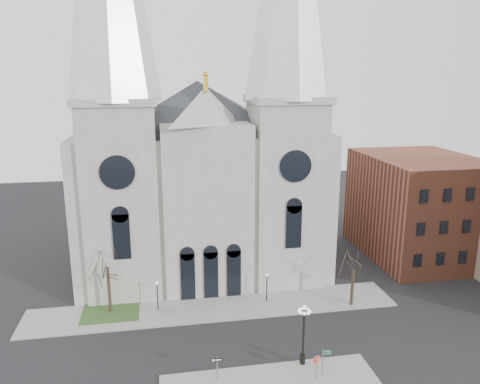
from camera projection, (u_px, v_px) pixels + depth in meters
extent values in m
plane|color=black|center=(230.00, 369.00, 40.44)|extent=(160.00, 160.00, 0.00)
cube|color=gray|center=(214.00, 308.00, 50.92)|extent=(40.00, 6.00, 0.14)
cube|color=#2F4E21|center=(111.00, 312.00, 50.00)|extent=(6.00, 5.00, 0.18)
cube|color=#99968F|center=(200.00, 195.00, 63.06)|extent=(30.00, 24.00, 18.00)
pyramid|color=#2D3035|center=(197.00, 81.00, 59.40)|extent=(33.00, 26.40, 6.00)
cube|color=#99968F|center=(122.00, 200.00, 52.84)|extent=(8.00, 8.00, 22.00)
cylinder|color=black|center=(117.00, 172.00, 48.00)|extent=(3.60, 0.30, 3.60)
cube|color=#99968F|center=(285.00, 193.00, 56.08)|extent=(8.00, 8.00, 22.00)
cylinder|color=black|center=(295.00, 166.00, 51.24)|extent=(3.60, 0.30, 3.60)
cube|color=#99968F|center=(207.00, 210.00, 53.33)|extent=(10.00, 5.00, 19.50)
pyramid|color=#99968F|center=(206.00, 106.00, 50.47)|extent=(11.00, 5.00, 4.00)
cube|color=brown|center=(418.00, 206.00, 64.84)|extent=(14.00, 18.00, 14.00)
cylinder|color=#2D2319|center=(109.00, 290.00, 49.38)|extent=(0.32, 0.32, 5.25)
cylinder|color=#2D2319|center=(352.00, 288.00, 51.07)|extent=(0.32, 0.32, 4.20)
cylinder|color=black|center=(158.00, 297.00, 49.99)|extent=(0.12, 0.12, 3.00)
sphere|color=white|center=(157.00, 283.00, 49.60)|extent=(0.32, 0.32, 0.32)
cylinder|color=black|center=(267.00, 288.00, 52.04)|extent=(0.12, 0.12, 3.00)
sphere|color=white|center=(267.00, 275.00, 51.65)|extent=(0.32, 0.32, 0.32)
cylinder|color=slate|center=(317.00, 367.00, 38.81)|extent=(0.08, 0.08, 2.04)
cylinder|color=red|center=(317.00, 360.00, 38.63)|extent=(0.71, 0.15, 0.71)
cylinder|color=white|center=(317.00, 360.00, 38.63)|extent=(0.76, 0.14, 0.76)
cube|color=white|center=(317.00, 358.00, 38.61)|extent=(0.39, 0.08, 0.09)
cube|color=white|center=(317.00, 361.00, 38.66)|extent=(0.44, 0.09, 0.09)
cylinder|color=black|center=(303.00, 338.00, 40.41)|extent=(0.17, 0.17, 4.95)
cylinder|color=black|center=(303.00, 359.00, 40.91)|extent=(0.47, 0.47, 0.86)
sphere|color=white|center=(305.00, 307.00, 39.69)|extent=(0.34, 0.34, 0.34)
cylinder|color=slate|center=(217.00, 368.00, 38.66)|extent=(0.09, 0.09, 2.08)
cube|color=black|center=(217.00, 360.00, 38.46)|extent=(0.91, 0.05, 0.30)
cylinder|color=slate|center=(323.00, 362.00, 39.22)|extent=(0.10, 0.10, 2.40)
cube|color=#0C561A|center=(328.00, 351.00, 38.97)|extent=(0.67, 0.15, 0.16)
cube|color=#0C561A|center=(328.00, 353.00, 39.02)|extent=(0.67, 0.15, 0.16)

